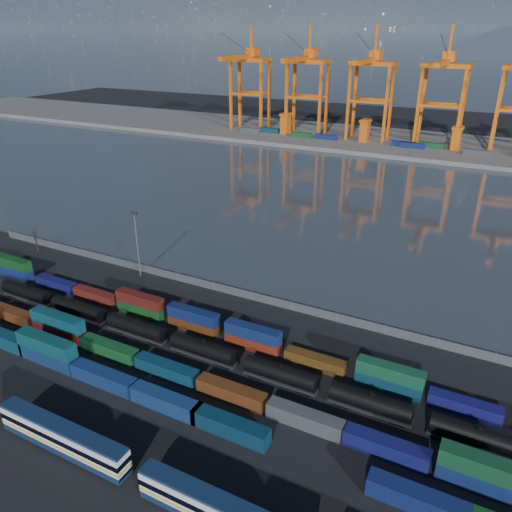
% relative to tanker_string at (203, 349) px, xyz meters
% --- Properties ---
extents(ground, '(700.00, 700.00, 0.00)m').
position_rel_tanker_string_xyz_m(ground, '(-2.44, -4.52, -2.07)').
color(ground, black).
rests_on(ground, ground).
extents(harbor_water, '(700.00, 700.00, 0.00)m').
position_rel_tanker_string_xyz_m(harbor_water, '(-2.44, 100.48, -2.06)').
color(harbor_water, '#2F3A44').
rests_on(harbor_water, ground).
extents(far_quay, '(700.00, 70.00, 2.00)m').
position_rel_tanker_string_xyz_m(far_quay, '(-2.44, 205.48, -1.07)').
color(far_quay, '#514F4C').
rests_on(far_quay, ground).
extents(container_row_south, '(127.91, 2.56, 5.46)m').
position_rel_tanker_string_xyz_m(container_row_south, '(-17.22, -13.89, -0.02)').
color(container_row_south, '#434648').
rests_on(container_row_south, ground).
extents(container_row_mid, '(140.68, 2.47, 5.27)m').
position_rel_tanker_string_xyz_m(container_row_mid, '(-6.02, -7.15, -0.19)').
color(container_row_mid, '#3A3D3F').
rests_on(container_row_mid, ground).
extents(container_row_north, '(140.99, 2.27, 4.84)m').
position_rel_tanker_string_xyz_m(container_row_north, '(0.96, 7.11, -0.11)').
color(container_row_north, navy).
rests_on(container_row_north, ground).
extents(tanker_string, '(106.44, 2.89, 4.13)m').
position_rel_tanker_string_xyz_m(tanker_string, '(0.00, 0.00, 0.00)').
color(tanker_string, black).
rests_on(tanker_string, ground).
extents(waterfront_fence, '(160.12, 0.12, 2.20)m').
position_rel_tanker_string_xyz_m(waterfront_fence, '(-2.44, 23.48, -1.07)').
color(waterfront_fence, '#595B5E').
rests_on(waterfront_fence, ground).
extents(bare_tree, '(1.74, 1.81, 7.02)m').
position_rel_tanker_string_xyz_m(bare_tree, '(-66.81, 20.22, 1.36)').
color(bare_tree, black).
rests_on(bare_tree, ground).
extents(yard_light_mast, '(1.60, 0.40, 16.60)m').
position_rel_tanker_string_xyz_m(yard_light_mast, '(-32.44, 21.48, 7.23)').
color(yard_light_mast, slate).
rests_on(yard_light_mast, ground).
extents(gantry_cranes, '(197.09, 42.41, 57.43)m').
position_rel_tanker_string_xyz_m(gantry_cranes, '(-9.94, 198.95, 33.13)').
color(gantry_cranes, orange).
rests_on(gantry_cranes, ground).
extents(quay_containers, '(172.58, 10.99, 2.60)m').
position_rel_tanker_string_xyz_m(quay_containers, '(-13.43, 190.94, 1.23)').
color(quay_containers, navy).
rests_on(quay_containers, far_quay).
extents(straddle_carriers, '(140.00, 7.00, 11.10)m').
position_rel_tanker_string_xyz_m(straddle_carriers, '(-4.94, 195.48, 5.75)').
color(straddle_carriers, orange).
rests_on(straddle_carriers, far_quay).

